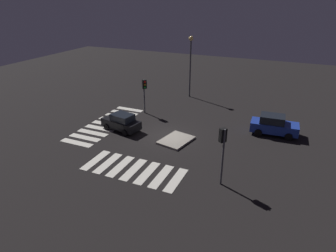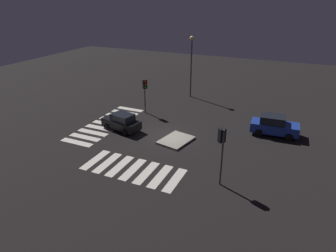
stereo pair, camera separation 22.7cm
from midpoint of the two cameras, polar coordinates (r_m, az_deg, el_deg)
The scene contains 9 objects.
ground_plane at distance 27.81m, azimuth -0.23°, elevation -1.89°, with size 80.00×80.00×0.00m, color black.
traffic_island at distance 26.80m, azimuth 1.32°, elevation -2.72°, with size 3.46×2.88×0.18m.
car_blue at distance 29.43m, azimuth 19.34°, elevation 0.16°, with size 2.23×4.40×1.88m.
car_black at distance 29.02m, azimuth -9.09°, elevation 0.73°, with size 2.37×4.07×1.69m.
traffic_light_north at distance 19.92m, azimuth 10.06°, elevation -3.14°, with size 0.54×0.53×4.16m.
traffic_light_south at distance 32.31m, azimuth -4.73°, elevation 7.23°, with size 0.54×0.53×3.80m.
street_lamp at distance 37.54m, azimuth 4.15°, elevation 13.15°, with size 0.56×0.56×7.54m.
crosswalk_near at distance 30.97m, azimuth -11.87°, elevation 0.38°, with size 9.90×3.20×0.02m.
crosswalk_side at distance 22.82m, azimuth -6.87°, elevation -8.25°, with size 3.20×7.60×0.02m.
Camera 1 is at (22.93, 10.11, 12.05)m, focal length 31.92 mm.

